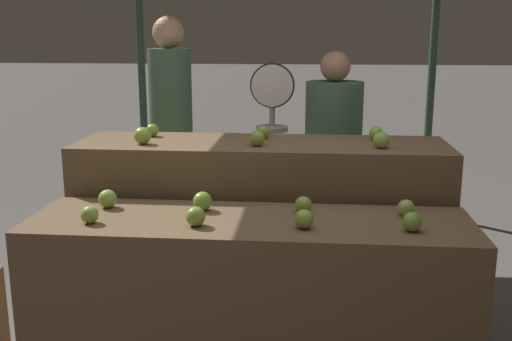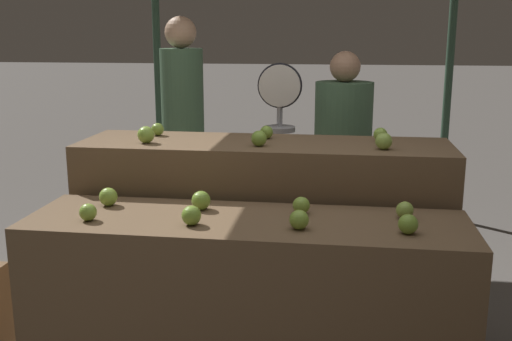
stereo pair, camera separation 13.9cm
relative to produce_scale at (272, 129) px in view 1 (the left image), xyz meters
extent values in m
cylinder|color=#33513D|center=(-1.34, 1.80, 0.19)|extent=(0.07, 0.07, 2.53)
cylinder|color=#33513D|center=(1.31, 1.80, 0.19)|extent=(0.07, 0.07, 2.53)
cube|color=brown|center=(-0.02, -1.23, -0.64)|extent=(1.94, 0.55, 0.87)
cube|color=brown|center=(-0.02, -0.63, -0.52)|extent=(1.94, 0.55, 1.10)
sphere|color=#84AD3D|center=(-0.69, -1.35, -0.17)|extent=(0.08, 0.08, 0.08)
sphere|color=#7AA338|center=(-0.23, -1.34, -0.16)|extent=(0.08, 0.08, 0.08)
sphere|color=#84AD3D|center=(0.22, -1.33, -0.17)|extent=(0.08, 0.08, 0.08)
sphere|color=#7AA338|center=(0.66, -1.33, -0.17)|extent=(0.08, 0.08, 0.08)
sphere|color=#84AD3D|center=(-0.69, -1.11, -0.16)|extent=(0.09, 0.09, 0.09)
sphere|color=#7AA338|center=(-0.24, -1.11, -0.16)|extent=(0.09, 0.09, 0.09)
sphere|color=#84AD3D|center=(0.22, -1.11, -0.17)|extent=(0.08, 0.08, 0.08)
sphere|color=#8EB247|center=(0.67, -1.12, -0.17)|extent=(0.08, 0.08, 0.08)
sphere|color=#84AD3D|center=(-0.62, -0.74, 0.07)|extent=(0.09, 0.09, 0.09)
sphere|color=#7AA338|center=(-0.03, -0.75, 0.07)|extent=(0.08, 0.08, 0.08)
sphere|color=#8EB247|center=(0.59, -0.75, 0.07)|extent=(0.08, 0.08, 0.08)
sphere|color=#7AA338|center=(-0.63, -0.51, 0.06)|extent=(0.07, 0.07, 0.07)
sphere|color=#7AA338|center=(-0.02, -0.52, 0.06)|extent=(0.07, 0.07, 0.07)
sphere|color=#84AD3D|center=(0.59, -0.52, 0.06)|extent=(0.07, 0.07, 0.07)
cylinder|color=#99999E|center=(0.00, 0.01, -0.39)|extent=(0.04, 0.04, 1.37)
cylinder|color=black|center=(0.00, 0.01, 0.27)|extent=(0.28, 0.01, 0.28)
cylinder|color=silver|center=(0.00, -0.01, 0.27)|extent=(0.26, 0.02, 0.26)
cylinder|color=#99999E|center=(0.00, -0.01, 0.07)|extent=(0.01, 0.01, 0.14)
cylinder|color=#99999E|center=(0.00, -0.01, 0.00)|extent=(0.20, 0.20, 0.03)
cube|color=#2D2D38|center=(0.40, 0.35, -0.72)|extent=(0.33, 0.24, 0.72)
cylinder|color=#476B4C|center=(0.40, 0.35, -0.05)|extent=(0.47, 0.47, 0.62)
sphere|color=tan|center=(0.40, 0.35, 0.37)|extent=(0.20, 0.20, 0.20)
cube|color=#2D2D38|center=(-0.81, 0.71, -0.66)|extent=(0.26, 0.19, 0.83)
cylinder|color=#476B4C|center=(-0.81, 0.71, 0.11)|extent=(0.38, 0.38, 0.72)
sphere|color=tan|center=(-0.81, 0.71, 0.59)|extent=(0.23, 0.23, 0.23)
camera|label=1|loc=(0.24, -3.71, 0.59)|focal=42.00mm
camera|label=2|loc=(0.38, -3.70, 0.59)|focal=42.00mm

